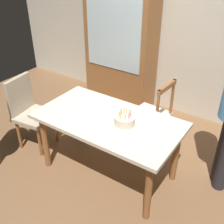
{
  "coord_description": "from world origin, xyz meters",
  "views": [
    {
      "loc": [
        1.42,
        -2.01,
        2.34
      ],
      "look_at": [
        0.05,
        0.0,
        0.85
      ],
      "focal_mm": 44.19,
      "sensor_mm": 36.0,
      "label": 1
    }
  ],
  "objects": [
    {
      "name": "back_wall",
      "position": [
        0.0,
        1.85,
        1.3
      ],
      "size": [
        6.4,
        0.1,
        2.6
      ],
      "primitive_type": "cube",
      "color": "beige",
      "rests_on": "ground"
    },
    {
      "name": "china_cabinet",
      "position": [
        -0.84,
        1.56,
        0.95
      ],
      "size": [
        1.1,
        0.45,
        1.9
      ],
      "color": "brown",
      "rests_on": "ground"
    },
    {
      "name": "dining_table",
      "position": [
        0.0,
        0.0,
        0.65
      ],
      "size": [
        1.56,
        0.85,
        0.75
      ],
      "color": "beige",
      "rests_on": "ground"
    },
    {
      "name": "plate_far_side",
      "position": [
        -0.08,
        0.19,
        0.76
      ],
      "size": [
        0.22,
        0.22,
        0.01
      ],
      "primitive_type": "cylinder",
      "color": "white",
      "rests_on": "dining_table"
    },
    {
      "name": "ground",
      "position": [
        0.0,
        0.0,
        0.0
      ],
      "size": [
        6.4,
        6.4,
        0.0
      ],
      "primitive_type": "plane",
      "color": "brown"
    },
    {
      "name": "chair_spindle_back",
      "position": [
        0.16,
        0.74,
        0.46
      ],
      "size": [
        0.47,
        0.47,
        0.95
      ],
      "color": "beige",
      "rests_on": "ground"
    },
    {
      "name": "plate_near_guest",
      "position": [
        0.47,
        -0.19,
        0.76
      ],
      "size": [
        0.22,
        0.22,
        0.01
      ],
      "primitive_type": "cylinder",
      "color": "white",
      "rests_on": "dining_table"
    },
    {
      "name": "birthday_cake",
      "position": [
        0.21,
        -0.01,
        0.8
      ],
      "size": [
        0.28,
        0.28,
        0.17
      ],
      "color": "silver",
      "rests_on": "dining_table"
    },
    {
      "name": "fork_near_guest",
      "position": [
        0.31,
        -0.21,
        0.76
      ],
      "size": [
        0.18,
        0.03,
        0.01
      ],
      "primitive_type": "cube",
      "rotation": [
        0.0,
        0.0,
        0.08
      ],
      "color": "silver",
      "rests_on": "dining_table"
    },
    {
      "name": "fork_near_celebrant",
      "position": [
        -0.59,
        -0.18,
        0.76
      ],
      "size": [
        0.18,
        0.05,
        0.01
      ],
      "primitive_type": "cube",
      "rotation": [
        0.0,
        0.0,
        0.17
      ],
      "color": "silver",
      "rests_on": "dining_table"
    },
    {
      "name": "plate_near_celebrant",
      "position": [
        -0.43,
        -0.19,
        0.76
      ],
      "size": [
        0.22,
        0.22,
        0.01
      ],
      "primitive_type": "cylinder",
      "color": "white",
      "rests_on": "dining_table"
    },
    {
      "name": "fork_far_side",
      "position": [
        -0.24,
        0.18,
        0.76
      ],
      "size": [
        0.18,
        0.04,
        0.01
      ],
      "primitive_type": "cube",
      "rotation": [
        0.0,
        0.0,
        -0.13
      ],
      "color": "silver",
      "rests_on": "dining_table"
    },
    {
      "name": "chair_upholstered",
      "position": [
        -1.17,
        -0.11,
        0.53
      ],
      "size": [
        0.5,
        0.49,
        0.95
      ],
      "color": "tan",
      "rests_on": "ground"
    }
  ]
}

